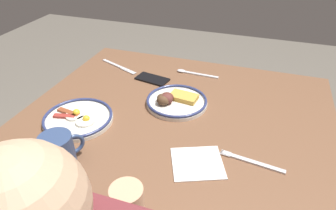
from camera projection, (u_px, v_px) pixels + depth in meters
The scene contains 9 objects.
dining_table at pixel (175, 140), 1.15m from camera, with size 1.12×0.99×0.74m.
plate_near_main at pixel (175, 101), 1.15m from camera, with size 0.24×0.24×0.05m.
plate_center_pancakes at pixel (78, 118), 1.06m from camera, with size 0.25×0.25×0.04m.
coffee_mug at pixel (58, 150), 0.87m from camera, with size 0.10×0.12×0.10m.
cell_phone at pixel (152, 79), 1.33m from camera, with size 0.14×0.07×0.01m, color black.
paper_napkin at pixel (197, 163), 0.89m from camera, with size 0.15×0.14×0.00m, color white.
fork_near at pixel (252, 162), 0.90m from camera, with size 0.20×0.04×0.01m.
butter_knife at pixel (119, 66), 1.43m from camera, with size 0.22×0.10×0.01m.
tea_spoon at pixel (192, 73), 1.38m from camera, with size 0.20×0.03×0.01m.
Camera 1 is at (-0.26, 0.85, 1.38)m, focal length 32.03 mm.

